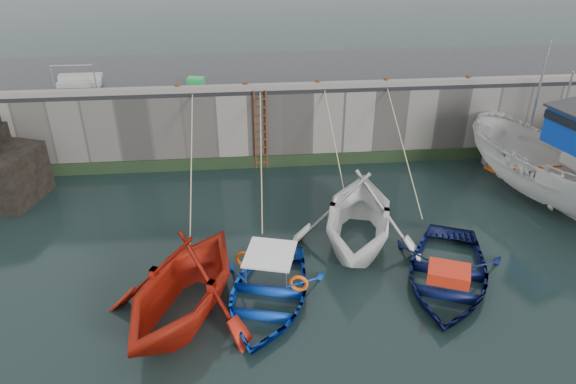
{
  "coord_description": "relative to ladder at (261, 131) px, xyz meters",
  "views": [
    {
      "loc": [
        -2.67,
        -9.77,
        10.41
      ],
      "look_at": [
        -1.3,
        5.89,
        1.2
      ],
      "focal_mm": 35.0,
      "sensor_mm": 36.0,
      "label": 1
    }
  ],
  "objects": [
    {
      "name": "ground",
      "position": [
        2.0,
        -9.91,
        -1.59
      ],
      "size": [
        120.0,
        120.0,
        0.0
      ],
      "primitive_type": "plane",
      "color": "black",
      "rests_on": "ground"
    },
    {
      "name": "quay_back",
      "position": [
        2.0,
        2.59,
        -0.09
      ],
      "size": [
        30.0,
        5.0,
        3.0
      ],
      "primitive_type": "cube",
      "color": "slate",
      "rests_on": "ground"
    },
    {
      "name": "road_back",
      "position": [
        2.0,
        2.59,
        1.49
      ],
      "size": [
        30.0,
        5.0,
        0.16
      ],
      "primitive_type": "cube",
      "color": "black",
      "rests_on": "quay_back"
    },
    {
      "name": "kerb_back",
      "position": [
        2.0,
        0.24,
        1.67
      ],
      "size": [
        30.0,
        0.3,
        0.2
      ],
      "primitive_type": "cube",
      "color": "slate",
      "rests_on": "road_back"
    },
    {
      "name": "algae_back",
      "position": [
        2.0,
        0.05,
        -1.34
      ],
      "size": [
        30.0,
        0.08,
        0.5
      ],
      "primitive_type": "cube",
      "color": "black",
      "rests_on": "ground"
    },
    {
      "name": "ladder",
      "position": [
        0.0,
        0.0,
        0.0
      ],
      "size": [
        0.51,
        0.08,
        3.2
      ],
      "color": "#3F1E0F",
      "rests_on": "ground"
    },
    {
      "name": "boat_near_white",
      "position": [
        -2.41,
        -8.2,
        -1.59
      ],
      "size": [
        6.09,
        6.45,
        2.68
      ],
      "primitive_type": "imported",
      "rotation": [
        0.0,
        0.0,
        -0.42
      ],
      "color": "#B11F0F",
      "rests_on": "ground"
    },
    {
      "name": "boat_near_white_rope",
      "position": [
        -2.41,
        -2.81,
        -1.59
      ],
      "size": [
        0.04,
        6.35,
        3.1
      ],
      "primitive_type": null,
      "color": "tan",
      "rests_on": "ground"
    },
    {
      "name": "boat_near_blue",
      "position": [
        -0.21,
        -7.83,
        -1.59
      ],
      "size": [
        4.24,
        5.15,
        0.93
      ],
      "primitive_type": "imported",
      "rotation": [
        0.0,
        0.0,
        -0.26
      ],
      "color": "#0B37AF",
      "rests_on": "ground"
    },
    {
      "name": "boat_near_blue_rope",
      "position": [
        -0.21,
        -2.62,
        -1.59
      ],
      "size": [
        0.04,
        6.01,
        3.1
      ],
      "primitive_type": null,
      "color": "tan",
      "rests_on": "ground"
    },
    {
      "name": "boat_near_blacktrim",
      "position": [
        2.78,
        -5.32,
        -1.59
      ],
      "size": [
        5.57,
        6.07,
        2.68
      ],
      "primitive_type": "imported",
      "rotation": [
        0.0,
        0.0,
        -0.26
      ],
      "color": "white",
      "rests_on": "ground"
    },
    {
      "name": "boat_near_blacktrim_rope",
      "position": [
        2.78,
        -1.36,
        -1.59
      ],
      "size": [
        0.04,
        3.9,
        3.1
      ],
      "primitive_type": null,
      "color": "tan",
      "rests_on": "ground"
    },
    {
      "name": "boat_near_navy",
      "position": [
        4.98,
        -7.45,
        -1.59
      ],
      "size": [
        4.95,
        5.73,
        1.0
      ],
      "primitive_type": "imported",
      "rotation": [
        0.0,
        0.0,
        -0.37
      ],
      "color": "#09103B",
      "rests_on": "ground"
    },
    {
      "name": "boat_near_navy_rope",
      "position": [
        4.98,
        -2.43,
        -1.59
      ],
      "size": [
        0.04,
        5.66,
        3.1
      ],
      "primitive_type": null,
      "color": "tan",
      "rests_on": "ground"
    },
    {
      "name": "boat_far_white",
      "position": [
        9.96,
        -3.27,
        -0.44
      ],
      "size": [
        5.01,
        7.62,
        5.75
      ],
      "rotation": [
        0.0,
        0.0,
        0.36
      ],
      "color": "silver",
      "rests_on": "ground"
    },
    {
      "name": "boat_far_orange",
      "position": [
        11.51,
        -2.4,
        -1.16
      ],
      "size": [
        6.25,
        7.57,
        4.36
      ],
      "rotation": [
        0.0,
        0.0,
        0.26
      ],
      "color": "#EB510C",
      "rests_on": "ground"
    },
    {
      "name": "fish_crate",
      "position": [
        -2.37,
        0.93,
        1.72
      ],
      "size": [
        0.68,
        0.55,
        0.3
      ],
      "primitive_type": "cube",
      "rotation": [
        0.0,
        0.0,
        -0.25
      ],
      "color": "green",
      "rests_on": "road_back"
    },
    {
      "name": "railing",
      "position": [
        -6.75,
        1.33,
        1.77
      ],
      "size": [
        1.6,
        1.05,
        1.0
      ],
      "color": "#A5A8AD",
      "rests_on": "road_back"
    },
    {
      "name": "bollard_a",
      "position": [
        -3.0,
        0.34,
        1.71
      ],
      "size": [
        0.18,
        0.18,
        0.28
      ],
      "primitive_type": "cylinder",
      "color": "#3F1E0F",
      "rests_on": "road_back"
    },
    {
      "name": "bollard_b",
      "position": [
        -0.5,
        0.34,
        1.71
      ],
      "size": [
        0.18,
        0.18,
        0.28
      ],
      "primitive_type": "cylinder",
      "color": "#3F1E0F",
      "rests_on": "road_back"
    },
    {
      "name": "bollard_c",
      "position": [
        2.2,
        0.34,
        1.71
      ],
      "size": [
        0.18,
        0.18,
        0.28
      ],
      "primitive_type": "cylinder",
      "color": "#3F1E0F",
      "rests_on": "road_back"
    },
    {
      "name": "bollard_d",
      "position": [
        4.8,
        0.34,
        1.71
      ],
      "size": [
        0.18,
        0.18,
        0.28
      ],
      "primitive_type": "cylinder",
      "color": "#3F1E0F",
      "rests_on": "road_back"
    },
    {
      "name": "bollard_e",
      "position": [
        8.0,
        0.34,
        1.71
      ],
      "size": [
        0.18,
        0.18,
        0.28
      ],
      "primitive_type": "cylinder",
      "color": "#3F1E0F",
      "rests_on": "road_back"
    }
  ]
}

